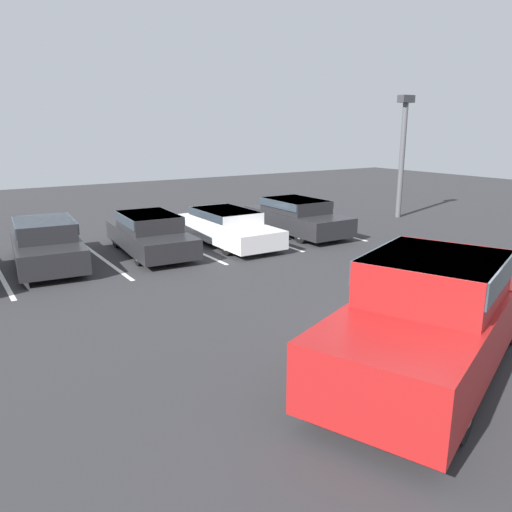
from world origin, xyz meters
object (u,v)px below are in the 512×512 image
Objects in this scene: parked_sedan_c at (150,232)px; parked_sedan_e at (296,215)px; light_post at (403,147)px; parked_sedan_b at (46,242)px; parked_sedan_d at (227,226)px; pickup_truck at (436,311)px.

parked_sedan_e reaches higher than parked_sedan_c.
parked_sedan_e is 6.38m from light_post.
parked_sedan_d is at bearing 91.96° from parked_sedan_b.
parked_sedan_c is 0.87× the size of light_post.
light_post reaches higher than parked_sedan_c.
pickup_truck is 1.41× the size of parked_sedan_c.
parked_sedan_e is at bearing 91.76° from parked_sedan_c.
pickup_truck is at bearing 27.43° from parked_sedan_b.
parked_sedan_b is 0.92× the size of parked_sedan_d.
light_post reaches higher than parked_sedan_b.
parked_sedan_b is 3.04m from parked_sedan_c.
parked_sedan_d is at bearing 58.50° from pickup_truck.
parked_sedan_b is 8.69m from parked_sedan_e.
parked_sedan_e is (8.68, -0.36, -0.02)m from parked_sedan_b.
light_post is at bearing 93.09° from parked_sedan_d.
light_post is (5.93, 0.35, 2.33)m from parked_sedan_e.
parked_sedan_e is (2.98, -0.01, 0.06)m from parked_sedan_d.
pickup_truck is 1.44× the size of parked_sedan_b.
light_post is at bearing 95.50° from parked_sedan_b.
light_post is (8.91, 0.35, 2.39)m from parked_sedan_d.
pickup_truck is 9.85m from parked_sedan_d.
pickup_truck is 1.39× the size of parked_sedan_e.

